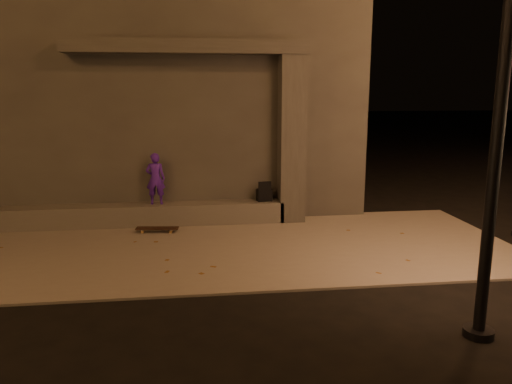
{
  "coord_description": "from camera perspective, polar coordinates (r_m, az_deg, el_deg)",
  "views": [
    {
      "loc": [
        -0.45,
        -6.95,
        2.92
      ],
      "look_at": [
        0.69,
        2.0,
        1.06
      ],
      "focal_mm": 35.0,
      "sensor_mm": 36.0,
      "label": 1
    }
  ],
  "objects": [
    {
      "name": "column",
      "position": [
        10.97,
        4.09,
        5.96
      ],
      "size": [
        0.55,
        0.55,
        3.6
      ],
      "primitive_type": "cube",
      "color": "#3B3735",
      "rests_on": "sidewalk"
    },
    {
      "name": "sidewalk",
      "position": [
        9.42,
        -4.2,
        -6.32
      ],
      "size": [
        11.0,
        4.4,
        0.04
      ],
      "primitive_type": "cube",
      "color": "slate",
      "rests_on": "ground"
    },
    {
      "name": "building",
      "position": [
        13.46,
        -9.77,
        10.14
      ],
      "size": [
        9.0,
        5.1,
        5.22
      ],
      "color": "#3B3735",
      "rests_on": "ground"
    },
    {
      "name": "backpack",
      "position": [
        11.05,
        0.95,
        -0.24
      ],
      "size": [
        0.35,
        0.25,
        0.45
      ],
      "rotation": [
        0.0,
        0.0,
        0.15
      ],
      "color": "black",
      "rests_on": "ledge"
    },
    {
      "name": "ledge",
      "position": [
        11.08,
        -12.51,
        -2.51
      ],
      "size": [
        6.0,
        0.55,
        0.45
      ],
      "primitive_type": "cube",
      "color": "#55524D",
      "rests_on": "sidewalk"
    },
    {
      "name": "canopy",
      "position": [
        10.79,
        -7.82,
        16.1
      ],
      "size": [
        5.0,
        0.7,
        0.28
      ],
      "primitive_type": "cube",
      "color": "#3B3735",
      "rests_on": "column"
    },
    {
      "name": "skateboarder",
      "position": [
        10.9,
        -11.41,
        1.5
      ],
      "size": [
        0.41,
        0.28,
        1.11
      ],
      "primitive_type": "imported",
      "rotation": [
        0.0,
        0.0,
        3.12
      ],
      "color": "#4418A2",
      "rests_on": "ledge"
    },
    {
      "name": "skateboard",
      "position": [
        10.46,
        -11.22,
        -4.12
      ],
      "size": [
        0.89,
        0.33,
        0.1
      ],
      "rotation": [
        0.0,
        0.0,
        -0.12
      ],
      "color": "black",
      "rests_on": "sidewalk"
    },
    {
      "name": "ground",
      "position": [
        7.56,
        -3.35,
        -11.12
      ],
      "size": [
        120.0,
        120.0,
        0.0
      ],
      "primitive_type": "plane",
      "color": "black",
      "rests_on": "ground"
    }
  ]
}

